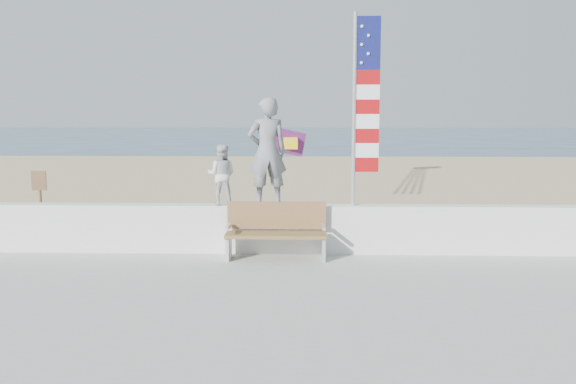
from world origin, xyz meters
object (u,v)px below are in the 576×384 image
Objects in this scene: child at (221,175)px; flag at (361,101)px; bench at (276,230)px; adult at (267,152)px.

child is 2.90m from flag.
flag is at bearing 16.52° from bench.
bench is at bearing -163.48° from flag.
adult is at bearing 179.99° from flag.
bench is (1.04, -0.45, -0.96)m from child.
adult is 0.96m from child.
child is 0.63× the size of bench.
bench is (0.18, -0.45, -1.39)m from adult.
child is at bearing 179.99° from flag.
flag is at bearing 165.91° from adult.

